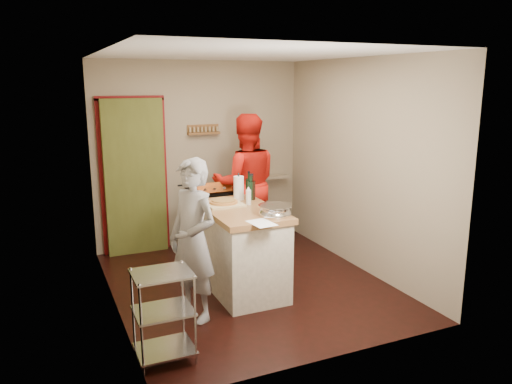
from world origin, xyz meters
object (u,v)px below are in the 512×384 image
(wire_shelving, at_px, (164,312))
(person_red, at_px, (246,184))
(stove, at_px, (212,217))
(person_stripe, at_px, (193,241))
(island, at_px, (242,248))

(wire_shelving, distance_m, person_red, 2.95)
(stove, height_order, person_stripe, person_stripe)
(person_stripe, bearing_deg, stove, 131.18)
(wire_shelving, height_order, person_red, person_red)
(stove, xyz_separation_m, person_red, (0.40, -0.29, 0.50))
(stove, xyz_separation_m, person_stripe, (-0.86, -1.97, 0.36))
(island, xyz_separation_m, person_red, (0.57, 1.24, 0.45))
(wire_shelving, relative_size, island, 0.57)
(wire_shelving, bearing_deg, person_red, 53.46)
(wire_shelving, xyz_separation_m, person_red, (1.73, 2.33, 0.51))
(stove, bearing_deg, island, -96.46)
(island, relative_size, person_red, 0.74)
(island, height_order, person_stripe, person_stripe)
(wire_shelving, bearing_deg, island, 43.34)
(stove, distance_m, island, 1.54)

